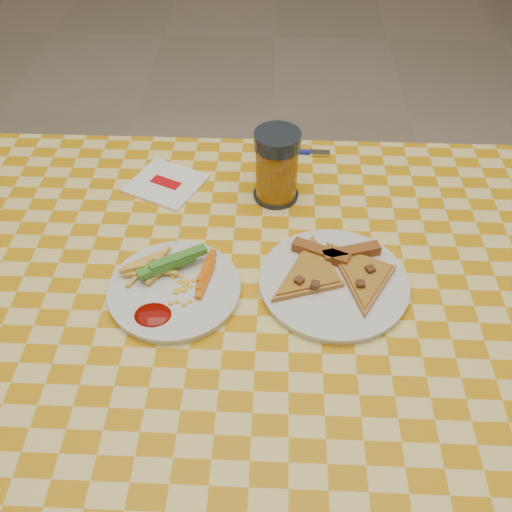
{
  "coord_description": "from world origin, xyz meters",
  "views": [
    {
      "loc": [
        0.02,
        -0.66,
        1.48
      ],
      "look_at": [
        -0.01,
        0.05,
        0.78
      ],
      "focal_mm": 40.0,
      "sensor_mm": 36.0,
      "label": 1
    }
  ],
  "objects_px": {
    "plate_left": "(175,290)",
    "drink_glass": "(277,167)",
    "table": "(259,311)",
    "plate_right": "(334,283)"
  },
  "relations": [
    {
      "from": "table",
      "to": "drink_glass",
      "type": "height_order",
      "value": "drink_glass"
    },
    {
      "from": "plate_left",
      "to": "drink_glass",
      "type": "height_order",
      "value": "drink_glass"
    },
    {
      "from": "table",
      "to": "plate_left",
      "type": "relative_size",
      "value": 5.84
    },
    {
      "from": "plate_left",
      "to": "table",
      "type": "bearing_deg",
      "value": 10.65
    },
    {
      "from": "plate_right",
      "to": "table",
      "type": "bearing_deg",
      "value": -179.94
    },
    {
      "from": "drink_glass",
      "to": "plate_left",
      "type": "bearing_deg",
      "value": -121.99
    },
    {
      "from": "table",
      "to": "plate_left",
      "type": "xyz_separation_m",
      "value": [
        -0.14,
        -0.03,
        0.08
      ]
    },
    {
      "from": "plate_left",
      "to": "drink_glass",
      "type": "xyz_separation_m",
      "value": [
        0.17,
        0.27,
        0.07
      ]
    },
    {
      "from": "table",
      "to": "plate_left",
      "type": "height_order",
      "value": "plate_left"
    },
    {
      "from": "plate_left",
      "to": "plate_right",
      "type": "bearing_deg",
      "value": 5.67
    }
  ]
}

